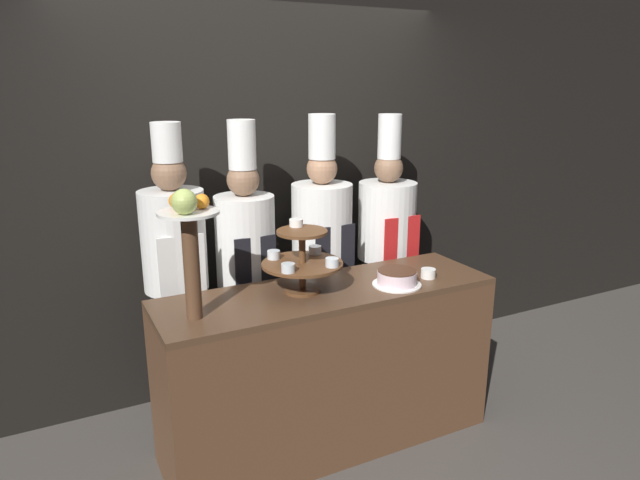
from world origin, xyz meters
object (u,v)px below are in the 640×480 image
at_px(fruit_pedestal, 189,234).
at_px(cup_white, 428,273).
at_px(chef_center_right, 322,251).
at_px(cake_round, 397,278).
at_px(chef_left, 176,269).
at_px(chef_right, 386,244).
at_px(chef_center_left, 246,263).
at_px(tiered_stand, 302,258).

height_order(fruit_pedestal, cup_white, fruit_pedestal).
bearing_deg(chef_center_right, cup_white, -61.09).
xyz_separation_m(fruit_pedestal, cake_round, (1.12, -0.05, -0.37)).
bearing_deg(chef_left, chef_right, 0.00).
bearing_deg(chef_center_right, chef_center_left, 179.99).
bearing_deg(chef_right, fruit_pedestal, -157.72).
xyz_separation_m(chef_left, chef_center_left, (0.42, 0.00, -0.03)).
distance_m(tiered_stand, chef_center_right, 0.65).
xyz_separation_m(fruit_pedestal, chef_right, (1.48, 0.61, -0.40)).
bearing_deg(cup_white, cake_round, -175.02).
xyz_separation_m(tiered_stand, cake_round, (0.50, -0.15, -0.14)).
height_order(chef_center_left, chef_center_right, chef_center_right).
height_order(tiered_stand, chef_center_left, chef_center_left).
relative_size(cake_round, chef_right, 0.15).
distance_m(tiered_stand, chef_left, 0.76).
bearing_deg(fruit_pedestal, chef_right, 22.28).
distance_m(tiered_stand, chef_right, 1.02).
relative_size(fruit_pedestal, chef_left, 0.35).
height_order(cake_round, cup_white, cake_round).
distance_m(cake_round, chef_center_left, 0.92).
bearing_deg(chef_center_right, cake_round, -79.27).
bearing_deg(fruit_pedestal, cake_round, -2.77).
distance_m(chef_left, chef_right, 1.43).
bearing_deg(cake_round, chef_left, 148.01).
relative_size(chef_center_left, chef_center_right, 0.99).
xyz_separation_m(cake_round, chef_center_left, (-0.64, 0.66, -0.01)).
bearing_deg(chef_left, fruit_pedestal, -95.48).
xyz_separation_m(chef_center_right, chef_right, (0.49, 0.00, -0.02)).
relative_size(cake_round, chef_center_right, 0.15).
distance_m(chef_center_right, chef_right, 0.49).
relative_size(cup_white, chef_left, 0.05).
bearing_deg(tiered_stand, chef_left, 137.49).
bearing_deg(chef_left, cake_round, -31.99).
distance_m(cake_round, chef_center_right, 0.67).
xyz_separation_m(cake_round, chef_center_right, (-0.13, 0.66, -0.01)).
distance_m(chef_center_left, chef_center_right, 0.51).
xyz_separation_m(fruit_pedestal, chef_left, (0.06, 0.61, -0.36)).
height_order(chef_center_right, chef_right, chef_center_right).
height_order(fruit_pedestal, chef_left, chef_left).
distance_m(tiered_stand, fruit_pedestal, 0.66).
height_order(cup_white, chef_right, chef_right).
distance_m(fruit_pedestal, chef_center_right, 1.22).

